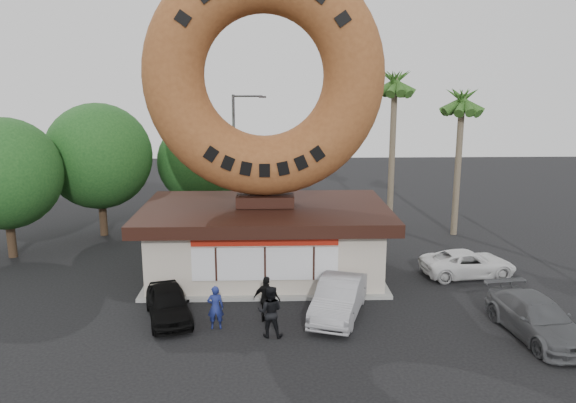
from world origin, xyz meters
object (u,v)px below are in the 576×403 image
Objects in this scene: car_black at (168,303)px; car_grey at (537,318)px; car_silver at (339,297)px; person_left at (215,307)px; giant_donut at (264,76)px; street_lamp at (237,152)px; person_center at (270,311)px; person_right at (267,299)px; car_white at (468,263)px; donut_shop at (266,238)px.

car_grey is at bearing -24.39° from car_black.
person_left is at bearing -149.73° from car_silver.
giant_donut is 2.37× the size of car_silver.
street_lamp is 15.95m from car_silver.
person_center is at bearing 156.57° from person_left.
person_center is at bearing -88.25° from giant_donut.
person_right is 0.47× the size of car_black.
giant_donut is 10.40m from person_center.
person_left is 12.33m from car_white.
car_silver is at bearing -171.92° from person_left.
car_silver reaches higher than car_grey.
car_black is at bearing -126.73° from giant_donut.
person_left is at bearing -12.24° from person_center.
person_right is 9.69m from car_grey.
person_right is (0.08, -5.23, -0.88)m from donut_shop.
car_silver reaches higher than car_white.
person_center is (0.20, -6.46, -0.83)m from donut_shop.
person_left reaches higher than car_silver.
person_right is at bearing -21.44° from car_black.
donut_shop is 5.64m from car_silver.
car_silver is at bearing -59.06° from donut_shop.
street_lamp is at bearing 100.51° from giant_donut.
street_lamp reaches higher than person_left.
person_right is 3.77m from car_black.
person_right is at bearing -82.77° from street_lamp.
giant_donut is at bearing 79.97° from car_white.
giant_donut is 6.40× the size of person_left.
car_grey is (11.43, -0.99, -0.14)m from person_left.
car_black is at bearing 11.00° from person_right.
donut_shop reaches higher than car_silver.
street_lamp is 15.78m from person_right.
car_silver reaches higher than car_black.
street_lamp is 16.20m from person_left.
street_lamp is 2.13× the size of car_black.
person_right reaches higher than car_black.
person_center is 0.50× the size of car_black.
giant_donut is 10.23m from person_left.
person_right reaches higher than car_white.
person_left is 0.93× the size of person_right.
giant_donut is at bearing 90.00° from donut_shop.
person_right is (1.87, 0.54, 0.07)m from person_left.
car_black is at bearing 164.80° from car_grey.
giant_donut is 14.46m from car_grey.
car_grey is 6.24m from car_white.
car_white is (11.16, 5.25, -0.22)m from person_left.
person_center is 4.18m from car_black.
car_grey reaches higher than car_black.
person_left is 0.35× the size of car_grey.
donut_shop is 2.59× the size of car_white.
street_lamp reaches higher than donut_shop.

